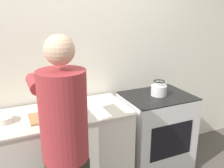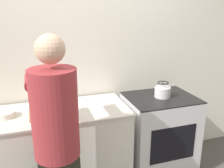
{
  "view_description": "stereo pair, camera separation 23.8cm",
  "coord_description": "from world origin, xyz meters",
  "px_view_note": "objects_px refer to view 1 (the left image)",
  "views": [
    {
      "loc": [
        -0.74,
        -1.88,
        1.87
      ],
      "look_at": [
        0.21,
        0.22,
        1.15
      ],
      "focal_mm": 40.0,
      "sensor_mm": 36.0,
      "label": 1
    },
    {
      "loc": [
        -0.52,
        -1.97,
        1.87
      ],
      "look_at": [
        0.21,
        0.22,
        1.15
      ],
      "focal_mm": 40.0,
      "sensor_mm": 36.0,
      "label": 2
    }
  ],
  "objects_px": {
    "knife": "(55,115)",
    "kettle": "(159,89)",
    "bowl_prep": "(4,119)",
    "oven": "(156,132)",
    "cutting_board": "(51,116)",
    "person": "(65,141)"
  },
  "relations": [
    {
      "from": "knife",
      "to": "kettle",
      "type": "bearing_deg",
      "value": 6.87
    },
    {
      "from": "oven",
      "to": "kettle",
      "type": "xyz_separation_m",
      "value": [
        0.01,
        0.0,
        0.53
      ]
    },
    {
      "from": "person",
      "to": "cutting_board",
      "type": "relative_size",
      "value": 4.43
    },
    {
      "from": "cutting_board",
      "to": "kettle",
      "type": "distance_m",
      "value": 1.21
    },
    {
      "from": "oven",
      "to": "person",
      "type": "bearing_deg",
      "value": -154.73
    },
    {
      "from": "oven",
      "to": "cutting_board",
      "type": "bearing_deg",
      "value": -177.66
    },
    {
      "from": "oven",
      "to": "cutting_board",
      "type": "relative_size",
      "value": 2.38
    },
    {
      "from": "oven",
      "to": "kettle",
      "type": "relative_size",
      "value": 5.26
    },
    {
      "from": "person",
      "to": "cutting_board",
      "type": "xyz_separation_m",
      "value": [
        0.0,
        0.52,
        -0.02
      ]
    },
    {
      "from": "cutting_board",
      "to": "oven",
      "type": "bearing_deg",
      "value": 2.34
    },
    {
      "from": "person",
      "to": "cutting_board",
      "type": "height_order",
      "value": "person"
    },
    {
      "from": "kettle",
      "to": "knife",
      "type": "bearing_deg",
      "value": -177.0
    },
    {
      "from": "knife",
      "to": "bowl_prep",
      "type": "height_order",
      "value": "bowl_prep"
    },
    {
      "from": "bowl_prep",
      "to": "oven",
      "type": "bearing_deg",
      "value": -0.85
    },
    {
      "from": "knife",
      "to": "kettle",
      "type": "relative_size",
      "value": 1.43
    },
    {
      "from": "knife",
      "to": "bowl_prep",
      "type": "distance_m",
      "value": 0.44
    },
    {
      "from": "bowl_prep",
      "to": "cutting_board",
      "type": "bearing_deg",
      "value": -10.32
    },
    {
      "from": "knife",
      "to": "kettle",
      "type": "distance_m",
      "value": 1.18
    },
    {
      "from": "kettle",
      "to": "person",
      "type": "bearing_deg",
      "value": -154.92
    },
    {
      "from": "cutting_board",
      "to": "kettle",
      "type": "xyz_separation_m",
      "value": [
        1.21,
        0.05,
        0.08
      ]
    },
    {
      "from": "kettle",
      "to": "bowl_prep",
      "type": "relative_size",
      "value": 0.96
    },
    {
      "from": "person",
      "to": "kettle",
      "type": "height_order",
      "value": "person"
    }
  ]
}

